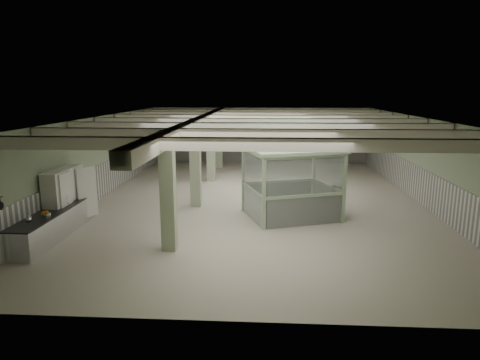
# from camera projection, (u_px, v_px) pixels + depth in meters

# --- Properties ---
(floor) EXTENTS (20.00, 20.00, 0.00)m
(floor) POSITION_uv_depth(u_px,v_px,m) (257.00, 200.00, 18.70)
(floor) COLOR beige
(floor) RESTS_ON ground
(ceiling) EXTENTS (14.00, 20.00, 0.02)m
(ceiling) POSITION_uv_depth(u_px,v_px,m) (257.00, 118.00, 17.96)
(ceiling) COLOR beige
(ceiling) RESTS_ON wall_back
(wall_back) EXTENTS (14.00, 0.02, 3.60)m
(wall_back) POSITION_uv_depth(u_px,v_px,m) (260.00, 135.00, 28.10)
(wall_back) COLOR #93A685
(wall_back) RESTS_ON floor
(wall_front) EXTENTS (14.00, 0.02, 3.60)m
(wall_front) POSITION_uv_depth(u_px,v_px,m) (246.00, 240.00, 8.57)
(wall_front) COLOR #93A685
(wall_front) RESTS_ON floor
(wall_left) EXTENTS (0.02, 20.00, 3.60)m
(wall_left) POSITION_uv_depth(u_px,v_px,m) (97.00, 158.00, 18.74)
(wall_left) COLOR #93A685
(wall_left) RESTS_ON floor
(wall_right) EXTENTS (0.02, 20.00, 3.60)m
(wall_right) POSITION_uv_depth(u_px,v_px,m) (424.00, 162.00, 17.92)
(wall_right) COLOR #93A685
(wall_right) RESTS_ON floor
(wainscot_left) EXTENTS (0.05, 19.90, 1.50)m
(wainscot_left) POSITION_uv_depth(u_px,v_px,m) (100.00, 182.00, 18.96)
(wainscot_left) COLOR white
(wainscot_left) RESTS_ON floor
(wainscot_right) EXTENTS (0.05, 19.90, 1.50)m
(wainscot_right) POSITION_uv_depth(u_px,v_px,m) (421.00, 186.00, 18.14)
(wainscot_right) COLOR white
(wainscot_right) RESTS_ON floor
(wainscot_back) EXTENTS (13.90, 0.05, 1.50)m
(wainscot_back) POSITION_uv_depth(u_px,v_px,m) (260.00, 151.00, 28.29)
(wainscot_back) COLOR white
(wainscot_back) RESTS_ON floor
(girder) EXTENTS (0.45, 19.90, 0.40)m
(girder) POSITION_uv_depth(u_px,v_px,m) (198.00, 123.00, 18.15)
(girder) COLOR white
(girder) RESTS_ON ceiling
(beam_a) EXTENTS (13.90, 0.35, 0.32)m
(beam_a) POSITION_uv_depth(u_px,v_px,m) (251.00, 144.00, 10.67)
(beam_a) COLOR white
(beam_a) RESTS_ON ceiling
(beam_b) EXTENTS (13.90, 0.35, 0.32)m
(beam_b) POSITION_uv_depth(u_px,v_px,m) (254.00, 134.00, 13.11)
(beam_b) COLOR white
(beam_b) RESTS_ON ceiling
(beam_c) EXTENTS (13.90, 0.35, 0.32)m
(beam_c) POSITION_uv_depth(u_px,v_px,m) (256.00, 127.00, 15.55)
(beam_c) COLOR white
(beam_c) RESTS_ON ceiling
(beam_d) EXTENTS (13.90, 0.35, 0.32)m
(beam_d) POSITION_uv_depth(u_px,v_px,m) (257.00, 122.00, 17.99)
(beam_d) COLOR white
(beam_d) RESTS_ON ceiling
(beam_e) EXTENTS (13.90, 0.35, 0.32)m
(beam_e) POSITION_uv_depth(u_px,v_px,m) (258.00, 118.00, 20.44)
(beam_e) COLOR white
(beam_e) RESTS_ON ceiling
(beam_f) EXTENTS (13.90, 0.35, 0.32)m
(beam_f) POSITION_uv_depth(u_px,v_px,m) (259.00, 115.00, 22.88)
(beam_f) COLOR white
(beam_f) RESTS_ON ceiling
(beam_g) EXTENTS (13.90, 0.35, 0.32)m
(beam_g) POSITION_uv_depth(u_px,v_px,m) (260.00, 113.00, 25.32)
(beam_g) COLOR white
(beam_g) RESTS_ON ceiling
(column_a) EXTENTS (0.42, 0.42, 3.60)m
(column_a) POSITION_uv_depth(u_px,v_px,m) (168.00, 192.00, 12.62)
(column_a) COLOR #A3B18E
(column_a) RESTS_ON floor
(column_b) EXTENTS (0.42, 0.42, 3.60)m
(column_b) POSITION_uv_depth(u_px,v_px,m) (195.00, 163.00, 17.50)
(column_b) COLOR #A3B18E
(column_b) RESTS_ON floor
(column_c) EXTENTS (0.42, 0.42, 3.60)m
(column_c) POSITION_uv_depth(u_px,v_px,m) (211.00, 147.00, 22.38)
(column_c) COLOR #A3B18E
(column_c) RESTS_ON floor
(column_d) EXTENTS (0.42, 0.42, 3.60)m
(column_d) POSITION_uv_depth(u_px,v_px,m) (219.00, 139.00, 26.29)
(column_d) COLOR #A3B18E
(column_d) RESTS_ON floor
(pendant_front) EXTENTS (0.44, 0.44, 0.22)m
(pendant_front) POSITION_uv_depth(u_px,v_px,m) (270.00, 146.00, 13.16)
(pendant_front) COLOR #2C392B
(pendant_front) RESTS_ON ceiling
(pendant_mid) EXTENTS (0.44, 0.44, 0.22)m
(pendant_mid) POSITION_uv_depth(u_px,v_px,m) (269.00, 130.00, 18.53)
(pendant_mid) COLOR #2C392B
(pendant_mid) RESTS_ON ceiling
(pendant_back) EXTENTS (0.44, 0.44, 0.22)m
(pendant_back) POSITION_uv_depth(u_px,v_px,m) (268.00, 121.00, 23.41)
(pendant_back) COLOR #2C392B
(pendant_back) RESTS_ON ceiling
(prep_counter) EXTENTS (0.87, 4.98, 0.91)m
(prep_counter) POSITION_uv_depth(u_px,v_px,m) (57.00, 221.00, 14.24)
(prep_counter) COLOR silver
(prep_counter) RESTS_ON floor
(pitcher_near) EXTENTS (0.19, 0.21, 0.26)m
(pitcher_near) POSITION_uv_depth(u_px,v_px,m) (28.00, 219.00, 12.60)
(pitcher_near) COLOR silver
(pitcher_near) RESTS_ON prep_counter
(pitcher_far) EXTENTS (0.29, 0.31, 0.31)m
(pitcher_far) POSITION_uv_depth(u_px,v_px,m) (78.00, 193.00, 15.55)
(pitcher_far) COLOR silver
(pitcher_far) RESTS_ON prep_counter
(veg_colander) EXTENTS (0.52, 0.52, 0.20)m
(veg_colander) POSITION_uv_depth(u_px,v_px,m) (61.00, 203.00, 14.47)
(veg_colander) COLOR #3D3E42
(veg_colander) RESTS_ON prep_counter
(orange_bowl) EXTENTS (0.37, 0.37, 0.10)m
(orange_bowl) POSITION_uv_depth(u_px,v_px,m) (46.00, 215.00, 13.24)
(orange_bowl) COLOR #B2B2B7
(orange_bowl) RESTS_ON prep_counter
(skillet_far) EXTENTS (0.03, 0.23, 0.23)m
(skillet_far) POSITION_uv_depth(u_px,v_px,m) (1.00, 206.00, 11.73)
(skillet_far) COLOR black
(skillet_far) RESTS_ON hook_rail
(walkin_cooler) EXTENTS (0.91, 2.14, 1.96)m
(walkin_cooler) POSITION_uv_depth(u_px,v_px,m) (66.00, 200.00, 14.99)
(walkin_cooler) COLOR white
(walkin_cooler) RESTS_ON floor
(guard_booth) EXTENTS (4.01, 3.70, 2.65)m
(guard_booth) POSITION_uv_depth(u_px,v_px,m) (292.00, 170.00, 16.05)
(guard_booth) COLOR #A2BF99
(guard_booth) RESTS_ON floor
(filing_cabinet) EXTENTS (0.53, 0.65, 1.23)m
(filing_cabinet) POSITION_uv_depth(u_px,v_px,m) (338.00, 200.00, 16.36)
(filing_cabinet) COLOR #58584A
(filing_cabinet) RESTS_ON floor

